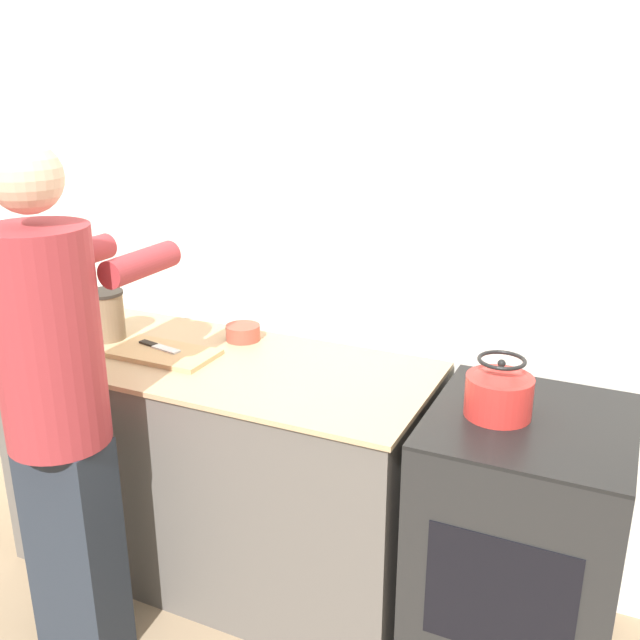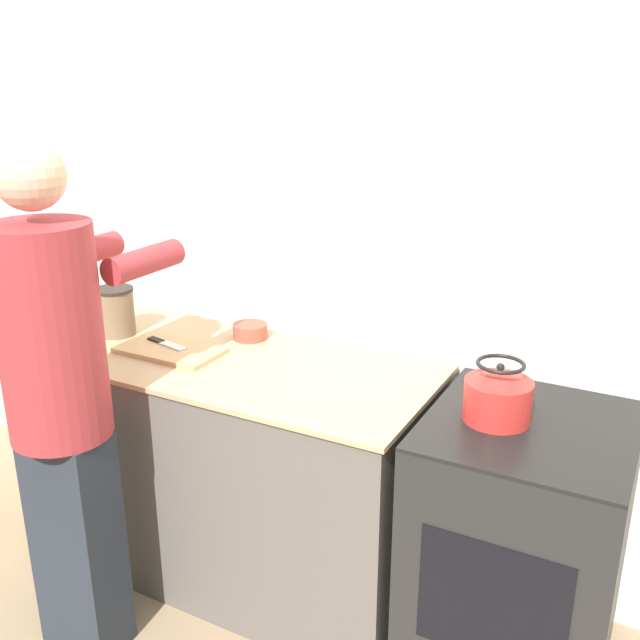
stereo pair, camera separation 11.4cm
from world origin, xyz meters
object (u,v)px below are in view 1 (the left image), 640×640
Objects in this scene: oven at (518,544)px; kettle at (499,392)px; bowl_prep at (243,333)px; knife at (158,346)px; canister_jar at (105,315)px; person at (59,400)px; cutting_board at (164,353)px.

oven is 0.53m from kettle.
bowl_prep is at bearing 168.82° from oven.
knife reaches higher than oven.
bowl_prep is (-1.13, 0.22, 0.47)m from oven.
bowl_prep is at bearing 22.84° from canister_jar.
oven is 1.71m from canister_jar.
person is 0.80m from bowl_prep.
bowl_prep is at bearing 55.70° from cutting_board.
bowl_prep reaches higher than oven.
canister_jar is at bearing 118.36° from person.
cutting_board is at bearing 90.16° from person.
bowl_prep is (-1.03, 0.24, -0.05)m from kettle.
cutting_board is at bearing -10.60° from canister_jar.
cutting_board is 1.21m from kettle.
oven is at bearing 11.59° from kettle.
oven is at bearing -11.18° from bowl_prep.
canister_jar is (-0.31, 0.06, 0.09)m from cutting_board.
person is 8.93× the size of canister_jar.
kettle is 1.06× the size of canister_jar.
oven is 4.67× the size of canister_jar.
person is 0.54m from knife.
person reaches higher than oven.
bowl_prep is 0.54m from canister_jar.
cutting_board is (-1.31, -0.04, 0.45)m from oven.
knife is at bearing -7.44° from canister_jar.
canister_jar is (-1.52, 0.04, 0.01)m from kettle.
canister_jar is at bearing 169.40° from cutting_board.
kettle is (1.21, 0.02, 0.07)m from cutting_board.
cutting_board is 0.05m from knife.
bowl_prep is at bearing 58.50° from knife.
kettle is at bearing 10.86° from knife.
oven is 1.50m from person.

